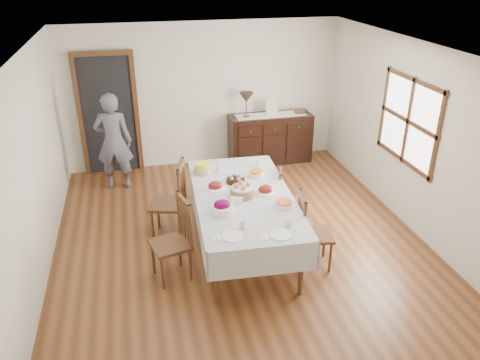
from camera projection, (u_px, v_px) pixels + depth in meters
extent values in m
plane|color=brown|center=(242.00, 245.00, 6.43)|extent=(6.00, 6.00, 0.00)
cube|color=white|center=(242.00, 53.00, 5.30)|extent=(5.00, 6.00, 0.02)
cube|color=white|center=(204.00, 95.00, 8.50)|extent=(5.00, 0.02, 2.60)
cube|color=white|center=(342.00, 324.00, 3.24)|extent=(5.00, 0.02, 2.60)
cube|color=white|center=(30.00, 178.00, 5.35)|extent=(0.02, 6.00, 2.60)
cube|color=white|center=(420.00, 142.00, 6.38)|extent=(0.02, 6.00, 2.60)
cube|color=white|center=(409.00, 121.00, 6.56)|extent=(0.02, 1.30, 1.10)
cube|color=#53311B|center=(408.00, 121.00, 6.55)|extent=(0.03, 1.46, 1.26)
cube|color=black|center=(109.00, 116.00, 8.22)|extent=(0.90, 0.06, 2.10)
cube|color=#53311B|center=(109.00, 116.00, 8.20)|extent=(1.04, 0.08, 2.18)
cube|color=silver|center=(243.00, 196.00, 5.99)|extent=(1.32, 2.45, 0.04)
cylinder|color=#53311B|center=(217.00, 276.00, 5.19)|extent=(0.06, 0.06, 0.77)
cylinder|color=#53311B|center=(302.00, 267.00, 5.34)|extent=(0.06, 0.06, 0.77)
cylinder|color=#53311B|center=(199.00, 193.00, 7.01)|extent=(0.06, 0.06, 0.77)
cylinder|color=#53311B|center=(262.00, 187.00, 7.17)|extent=(0.06, 0.06, 0.77)
cube|color=silver|center=(197.00, 211.00, 5.97)|extent=(0.15, 2.42, 0.37)
cube|color=silver|center=(289.00, 203.00, 6.16)|extent=(0.15, 2.42, 0.37)
cube|color=silver|center=(264.00, 261.00, 5.00)|extent=(1.23, 0.09, 0.37)
cube|color=silver|center=(229.00, 170.00, 7.13)|extent=(1.23, 0.09, 0.37)
cube|color=#53311B|center=(170.00, 245.00, 5.61)|extent=(0.53, 0.53, 0.04)
cylinder|color=#53311B|center=(153.00, 258.00, 5.78)|extent=(0.04, 0.04, 0.45)
cylinder|color=#53311B|center=(162.00, 273.00, 5.50)|extent=(0.04, 0.04, 0.45)
cylinder|color=#53311B|center=(180.00, 250.00, 5.93)|extent=(0.04, 0.04, 0.45)
cylinder|color=#53311B|center=(190.00, 265.00, 5.65)|extent=(0.04, 0.04, 0.45)
cylinder|color=#53311B|center=(179.00, 213.00, 5.71)|extent=(0.04, 0.04, 0.58)
cylinder|color=#53311B|center=(190.00, 227.00, 5.41)|extent=(0.04, 0.04, 0.58)
cube|color=#53311B|center=(183.00, 201.00, 5.45)|extent=(0.14, 0.41, 0.08)
cylinder|color=#53311B|center=(182.00, 218.00, 5.65)|extent=(0.02, 0.02, 0.48)
cylinder|color=#53311B|center=(185.00, 221.00, 5.57)|extent=(0.02, 0.02, 0.48)
cylinder|color=#53311B|center=(187.00, 225.00, 5.50)|extent=(0.02, 0.02, 0.48)
cube|color=#53311B|center=(168.00, 204.00, 6.46)|extent=(0.58, 0.58, 0.04)
cylinder|color=#53311B|center=(158.00, 213.00, 6.75)|extent=(0.04, 0.04, 0.48)
cylinder|color=#53311B|center=(153.00, 227.00, 6.41)|extent=(0.04, 0.04, 0.48)
cylinder|color=#53311B|center=(184.00, 214.00, 6.73)|extent=(0.04, 0.04, 0.48)
cylinder|color=#53311B|center=(180.00, 228.00, 6.39)|extent=(0.04, 0.04, 0.48)
cylinder|color=#53311B|center=(184.00, 178.00, 6.49)|extent=(0.04, 0.04, 0.62)
cylinder|color=#53311B|center=(179.00, 191.00, 6.13)|extent=(0.04, 0.04, 0.62)
cube|color=#53311B|center=(180.00, 166.00, 6.20)|extent=(0.16, 0.44, 0.09)
cylinder|color=#53311B|center=(183.00, 182.00, 6.41)|extent=(0.02, 0.02, 0.51)
cylinder|color=#53311B|center=(182.00, 186.00, 6.32)|extent=(0.02, 0.02, 0.51)
cylinder|color=#53311B|center=(180.00, 189.00, 6.23)|extent=(0.02, 0.02, 0.51)
cube|color=#53311B|center=(315.00, 235.00, 5.85)|extent=(0.48, 0.48, 0.04)
cylinder|color=#53311B|center=(330.00, 258.00, 5.80)|extent=(0.04, 0.04, 0.43)
cylinder|color=#53311B|center=(324.00, 243.00, 6.11)|extent=(0.04, 0.04, 0.43)
cylinder|color=#53311B|center=(303.00, 259.00, 5.79)|extent=(0.04, 0.04, 0.43)
cylinder|color=#53311B|center=(299.00, 243.00, 6.09)|extent=(0.04, 0.04, 0.43)
cylinder|color=#53311B|center=(304.00, 224.00, 5.55)|extent=(0.04, 0.04, 0.56)
cylinder|color=#53311B|center=(299.00, 209.00, 5.88)|extent=(0.04, 0.04, 0.56)
cube|color=#53311B|center=(303.00, 199.00, 5.61)|extent=(0.11, 0.40, 0.08)
cylinder|color=#53311B|center=(303.00, 221.00, 5.64)|extent=(0.02, 0.02, 0.46)
cylinder|color=#53311B|center=(302.00, 217.00, 5.72)|extent=(0.02, 0.02, 0.46)
cylinder|color=#53311B|center=(300.00, 214.00, 5.80)|extent=(0.02, 0.02, 0.46)
cube|color=#53311B|center=(291.00, 202.00, 6.72)|extent=(0.47, 0.47, 0.04)
cylinder|color=#53311B|center=(301.00, 220.00, 6.66)|extent=(0.03, 0.03, 0.38)
cylinder|color=#53311B|center=(301.00, 210.00, 6.93)|extent=(0.03, 0.03, 0.38)
cylinder|color=#53311B|center=(280.00, 219.00, 6.69)|extent=(0.03, 0.03, 0.38)
cylinder|color=#53311B|center=(280.00, 209.00, 6.96)|extent=(0.03, 0.03, 0.38)
cylinder|color=#53311B|center=(280.00, 191.00, 6.48)|extent=(0.04, 0.04, 0.50)
cylinder|color=#53311B|center=(280.00, 181.00, 6.77)|extent=(0.04, 0.04, 0.50)
cube|color=#53311B|center=(281.00, 172.00, 6.53)|extent=(0.15, 0.35, 0.07)
cylinder|color=#53311B|center=(280.00, 190.00, 6.56)|extent=(0.02, 0.02, 0.41)
cylinder|color=#53311B|center=(280.00, 187.00, 6.63)|extent=(0.02, 0.02, 0.41)
cylinder|color=#53311B|center=(280.00, 185.00, 6.70)|extent=(0.02, 0.02, 0.41)
cube|color=black|center=(270.00, 138.00, 8.86)|extent=(1.54, 0.51, 0.93)
cube|color=black|center=(250.00, 131.00, 8.41)|extent=(0.43, 0.02, 0.19)
sphere|color=brown|center=(250.00, 132.00, 8.40)|extent=(0.03, 0.03, 0.03)
cube|color=black|center=(275.00, 129.00, 8.51)|extent=(0.43, 0.02, 0.19)
sphere|color=brown|center=(275.00, 130.00, 8.49)|extent=(0.03, 0.03, 0.03)
cube|color=black|center=(299.00, 127.00, 8.61)|extent=(0.43, 0.02, 0.19)
sphere|color=brown|center=(299.00, 128.00, 8.59)|extent=(0.03, 0.03, 0.03)
imported|color=slate|center=(113.00, 138.00, 7.69)|extent=(0.59, 0.42, 1.76)
cylinder|color=brown|center=(242.00, 192.00, 5.93)|extent=(0.30, 0.30, 0.11)
cylinder|color=white|center=(242.00, 188.00, 5.90)|extent=(0.27, 0.27, 0.02)
sphere|color=#D87646|center=(248.00, 185.00, 5.90)|extent=(0.08, 0.08, 0.08)
sphere|color=#D87646|center=(241.00, 183.00, 5.95)|extent=(0.08, 0.08, 0.08)
sphere|color=#D87646|center=(236.00, 186.00, 5.87)|extent=(0.08, 0.08, 0.08)
sphere|color=#D87646|center=(243.00, 188.00, 5.82)|extent=(0.08, 0.08, 0.08)
cylinder|color=black|center=(235.00, 180.00, 6.31)|extent=(0.26, 0.26, 0.05)
ellipsoid|color=pink|center=(240.00, 177.00, 6.30)|extent=(0.05, 0.05, 0.06)
ellipsoid|color=#77B8FF|center=(236.00, 175.00, 6.35)|extent=(0.05, 0.05, 0.06)
ellipsoid|color=#7FD366|center=(231.00, 176.00, 6.31)|extent=(0.05, 0.05, 0.06)
ellipsoid|color=#FBA45C|center=(232.00, 179.00, 6.24)|extent=(0.05, 0.05, 0.06)
ellipsoid|color=#B286D3|center=(238.00, 179.00, 6.23)|extent=(0.05, 0.05, 0.06)
cylinder|color=white|center=(215.00, 188.00, 6.15)|extent=(0.28, 0.28, 0.01)
ellipsoid|color=maroon|center=(215.00, 186.00, 6.14)|extent=(0.19, 0.16, 0.11)
cylinder|color=white|center=(265.00, 191.00, 6.05)|extent=(0.29, 0.29, 0.01)
ellipsoid|color=maroon|center=(265.00, 189.00, 6.04)|extent=(0.19, 0.16, 0.11)
cylinder|color=white|center=(222.00, 209.00, 5.56)|extent=(0.27, 0.27, 0.08)
ellipsoid|color=#5F0035|center=(222.00, 204.00, 5.53)|extent=(0.20, 0.17, 0.11)
cylinder|color=white|center=(256.00, 174.00, 6.48)|extent=(0.20, 0.20, 0.06)
cylinder|color=orange|center=(256.00, 171.00, 6.46)|extent=(0.18, 0.18, 0.03)
cylinder|color=tan|center=(203.00, 170.00, 6.56)|extent=(0.24, 0.24, 0.11)
cylinder|color=#F2FA23|center=(203.00, 165.00, 6.53)|extent=(0.20, 0.20, 0.04)
cylinder|color=white|center=(284.00, 205.00, 5.70)|extent=(0.23, 0.23, 0.05)
cylinder|color=#F86737|center=(284.00, 202.00, 5.68)|extent=(0.20, 0.20, 0.02)
cube|color=white|center=(237.00, 200.00, 5.79)|extent=(0.14, 0.10, 0.07)
cylinder|color=white|center=(232.00, 236.00, 5.10)|extent=(0.25, 0.25, 0.01)
cube|color=white|center=(217.00, 238.00, 5.06)|extent=(0.09, 0.12, 0.01)
cube|color=silver|center=(217.00, 238.00, 5.06)|extent=(0.02, 0.16, 0.01)
cube|color=silver|center=(247.00, 234.00, 5.13)|extent=(0.02, 0.18, 0.01)
cube|color=silver|center=(250.00, 234.00, 5.14)|extent=(0.03, 0.14, 0.01)
cylinder|color=silver|center=(243.00, 224.00, 5.24)|extent=(0.07, 0.07, 0.10)
cylinder|color=white|center=(280.00, 234.00, 5.12)|extent=(0.25, 0.25, 0.01)
cube|color=white|center=(265.00, 237.00, 5.09)|extent=(0.09, 0.12, 0.01)
cube|color=silver|center=(265.00, 236.00, 5.09)|extent=(0.02, 0.16, 0.01)
cube|color=silver|center=(294.00, 233.00, 5.16)|extent=(0.02, 0.18, 0.01)
cube|color=silver|center=(297.00, 232.00, 5.17)|extent=(0.03, 0.14, 0.01)
cylinder|color=silver|center=(289.00, 223.00, 5.27)|extent=(0.07, 0.07, 0.10)
cylinder|color=silver|center=(219.00, 168.00, 6.60)|extent=(0.06, 0.06, 0.10)
cylinder|color=silver|center=(259.00, 163.00, 6.78)|extent=(0.07, 0.07, 0.09)
cube|color=white|center=(271.00, 115.00, 8.65)|extent=(1.30, 0.35, 0.01)
cylinder|color=brown|center=(246.00, 116.00, 8.54)|extent=(0.12, 0.12, 0.03)
cylinder|color=brown|center=(246.00, 109.00, 8.48)|extent=(0.02, 0.02, 0.25)
cone|color=#3F2D1E|center=(246.00, 97.00, 8.39)|extent=(0.26, 0.26, 0.18)
cube|color=beige|center=(272.00, 108.00, 8.59)|extent=(0.22, 0.08, 0.28)
cylinder|color=#53311B|center=(300.00, 112.00, 8.75)|extent=(0.20, 0.20, 0.06)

